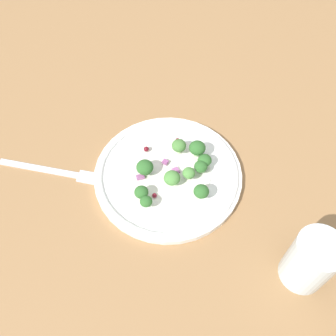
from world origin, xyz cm
name	(u,v)px	position (x,y,z in cm)	size (l,w,h in cm)	color
ground_plane	(160,181)	(0.00, 0.00, -1.00)	(180.00, 180.00, 2.00)	olive
plate	(168,174)	(-0.81, 1.22, 0.86)	(25.82, 25.82, 1.70)	white
dressing_pool	(168,173)	(-0.81, 1.22, 1.30)	(14.98, 14.98, 0.20)	white
broccoli_floret_0	(197,148)	(-6.28, 4.33, 3.54)	(2.92, 2.92, 2.95)	#8EB77A
broccoli_floret_1	(189,173)	(-1.05, 4.97, 3.17)	(2.17, 2.17, 2.19)	#ADD18E
broccoli_floret_2	(145,167)	(1.08, -2.24, 3.24)	(2.94, 2.94, 2.97)	#8EB77A
broccoli_floret_3	(172,178)	(0.98, 2.78, 3.04)	(2.78, 2.78, 2.81)	#9EC684
broccoli_floret_4	(179,146)	(-5.50, 1.16, 3.37)	(2.57, 2.57, 2.60)	#ADD18E
broccoli_floret_5	(141,192)	(5.62, -0.57, 3.12)	(2.33, 2.33, 2.36)	#8EB77A
broccoli_floret_6	(201,192)	(1.46, 8.25, 3.24)	(2.56, 2.56, 2.60)	#8EB77A
broccoli_floret_7	(201,167)	(-3.25, 6.26, 2.93)	(2.30, 2.30, 2.33)	#9EC684
broccoli_floret_8	(146,202)	(6.87, 0.91, 3.17)	(2.04, 2.04, 2.07)	#9EC684
broccoli_floret_9	(205,160)	(-4.86, 6.34, 2.82)	(2.44, 2.44, 2.47)	#9EC684
cranberry_0	(177,140)	(-7.55, -0.18, 1.96)	(0.86, 0.86, 0.86)	maroon
cranberry_1	(154,195)	(4.51, 1.20, 1.64)	(0.83, 0.83, 0.83)	maroon
cranberry_2	(146,149)	(-3.32, -4.25, 2.05)	(0.95, 0.95, 0.95)	maroon
onion_bit_0	(176,171)	(-1.55, 2.37, 1.55)	(1.22, 1.14, 0.55)	#A35B93
onion_bit_1	(168,163)	(-2.30, 0.44, 1.85)	(0.84, 0.97, 0.53)	#934C84
onion_bit_2	(144,167)	(0.13, -3.05, 1.54)	(1.07, 1.11, 0.45)	#843D75
onion_bit_3	(140,177)	(2.31, -2.59, 1.78)	(0.87, 1.37, 0.44)	#A35B93
fork	(54,171)	(6.79, -17.63, 0.25)	(5.91, 18.53, 0.50)	silver
water_glass	(311,261)	(6.53, 26.65, 5.04)	(6.68, 6.68, 10.07)	silver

